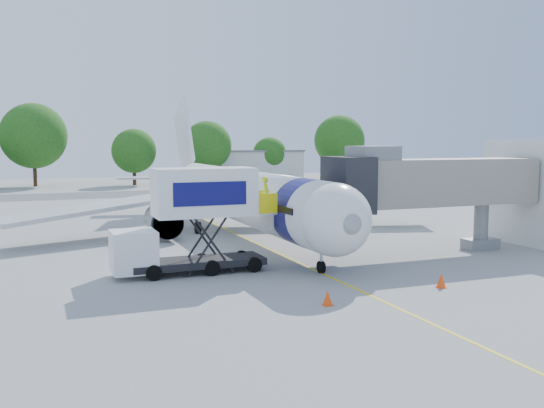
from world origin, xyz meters
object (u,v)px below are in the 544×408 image
object	(u,v)px
jet_bridge	(423,183)
ground_tug	(393,287)
aircraft	(239,195)
catering_hiloader	(192,221)

from	to	relation	value
jet_bridge	ground_tug	size ratio (longest dim) A/B	3.85
aircraft	catering_hiloader	bearing A→B (deg)	-119.36
aircraft	ground_tug	xyz separation A→B (m)	(0.30, -20.01, -2.27)
ground_tug	aircraft	bearing A→B (deg)	66.93
aircraft	catering_hiloader	xyz separation A→B (m)	(-6.26, -11.12, -0.19)
jet_bridge	catering_hiloader	xyz separation A→B (m)	(-14.25, -0.00, -1.58)
aircraft	catering_hiloader	size ratio (longest dim) A/B	4.39
jet_bridge	ground_tug	world-z (taller)	jet_bridge
jet_bridge	ground_tug	bearing A→B (deg)	-130.90
catering_hiloader	jet_bridge	bearing A→B (deg)	0.01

